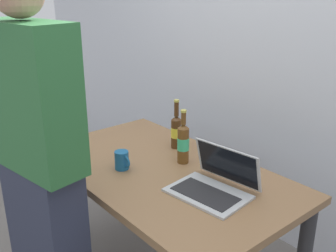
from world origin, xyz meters
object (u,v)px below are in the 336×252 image
coffee_mug (122,160)px  person_figure (40,168)px  laptop (214,183)px  beer_bottle_green (183,142)px  beer_bottle_brown (176,130)px

coffee_mug → person_figure: bearing=-82.8°
laptop → person_figure: 0.78m
laptop → beer_bottle_green: size_ratio=1.30×
beer_bottle_green → beer_bottle_brown: (-0.18, 0.11, -0.01)m
beer_bottle_green → coffee_mug: size_ratio=2.74×
laptop → beer_bottle_brown: 0.55m
beer_bottle_brown → beer_bottle_green: bearing=-30.9°
person_figure → coffee_mug: (-0.06, 0.45, -0.12)m
beer_bottle_brown → coffee_mug: 0.41m
laptop → person_figure: bearing=-122.4°
beer_bottle_green → person_figure: 0.76m
beer_bottle_green → coffee_mug: (-0.14, -0.30, -0.07)m
beer_bottle_green → coffee_mug: 0.34m
person_figure → coffee_mug: size_ratio=15.84×
beer_bottle_green → beer_bottle_brown: bearing=149.1°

